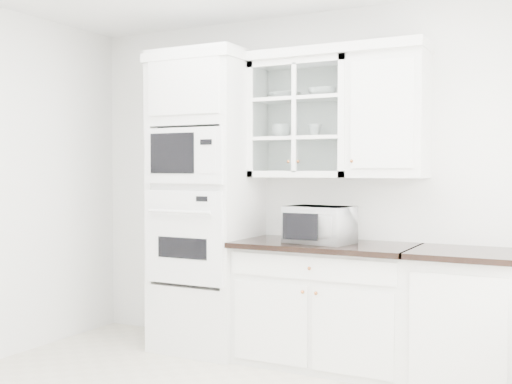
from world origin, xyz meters
The scene contains 12 objects.
room_shell centered at (0.00, 0.43, 1.78)m, with size 4.00×3.50×2.70m.
oven_column centered at (-0.75, 1.42, 1.20)m, with size 0.76×0.68×2.40m.
base_cabinet_run centered at (0.28, 1.45, 0.46)m, with size 1.32×0.67×0.92m.
extra_base_cabinet centered at (1.28, 1.45, 0.46)m, with size 0.72×0.67×0.92m.
upper_cabinet_glass centered at (0.03, 1.58, 1.85)m, with size 0.80×0.33×0.90m.
upper_cabinet_solid centered at (0.71, 1.58, 1.85)m, with size 0.55×0.33×0.90m, color white.
crown_molding centered at (-0.07, 1.56, 2.33)m, with size 2.14×0.38×0.07m, color white.
countertop_microwave centered at (0.25, 1.40, 1.06)m, with size 0.47×0.39×0.27m, color white.
bowl_a centered at (-0.13, 1.59, 2.04)m, with size 0.22×0.22×0.05m, color white.
bowl_b centered at (0.19, 1.57, 2.04)m, with size 0.21×0.21×0.07m, color white.
cup_a centered at (-0.16, 1.59, 1.76)m, with size 0.14×0.14×0.11m, color white.
cup_b centered at (0.13, 1.60, 1.76)m, with size 0.11×0.11×0.10m, color white.
Camera 1 is at (2.01, -2.99, 1.46)m, focal length 45.00 mm.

